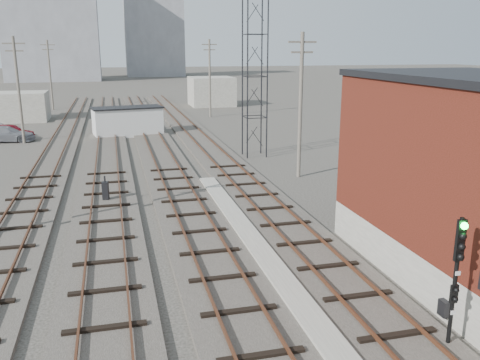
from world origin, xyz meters
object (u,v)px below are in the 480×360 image
object	(u,v)px
signal_mast	(456,275)
site_trailer	(128,121)
car_red	(9,132)
car_grey	(6,134)
switch_stand	(106,191)

from	to	relation	value
signal_mast	site_trailer	xyz separation A→B (m)	(-7.25, 37.99, -0.86)
car_red	car_grey	world-z (taller)	car_red
signal_mast	car_red	size ratio (longest dim) A/B	0.89
signal_mast	switch_stand	bearing A→B (deg)	119.33
signal_mast	car_red	distance (m)	42.12
car_red	car_grey	xyz separation A→B (m)	(-0.11, -0.92, -0.05)
signal_mast	switch_stand	world-z (taller)	signal_mast
signal_mast	site_trailer	world-z (taller)	signal_mast
switch_stand	car_grey	xyz separation A→B (m)	(-8.57, 20.89, 0.03)
signal_mast	site_trailer	bearing A→B (deg)	100.80
signal_mast	car_red	world-z (taller)	signal_mast
car_red	car_grey	bearing A→B (deg)	-163.41
car_red	car_grey	size ratio (longest dim) A/B	0.92
switch_stand	car_red	bearing A→B (deg)	123.68
signal_mast	car_grey	bearing A→B (deg)	115.50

